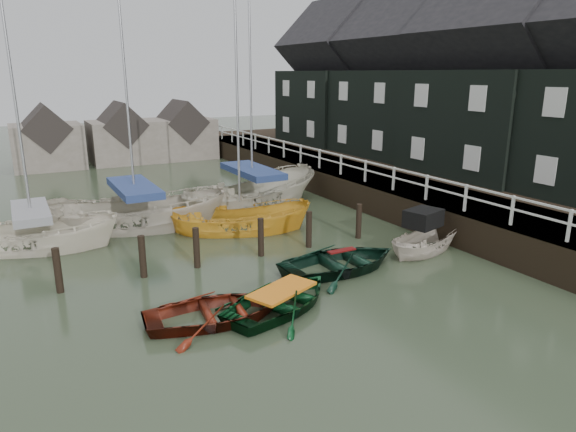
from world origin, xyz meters
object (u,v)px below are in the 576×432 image
motorboat (425,247)px  sailboat_d (253,206)px  sailboat_c (241,230)px  sailboat_a (36,247)px  rowboat_dkgreen (341,270)px  rowboat_green (282,308)px  sailboat_b (137,226)px  rowboat_red (217,320)px

motorboat → sailboat_d: size_ratio=0.31×
sailboat_c → sailboat_a: bearing=101.0°
sailboat_c → sailboat_d: bearing=-9.6°
rowboat_dkgreen → sailboat_a: sailboat_a is taller
rowboat_green → sailboat_b: size_ratio=0.29×
sailboat_a → sailboat_d: (9.77, 1.73, -0.01)m
motorboat → sailboat_b: (-8.73, 8.08, -0.06)m
sailboat_a → sailboat_b: 4.10m
motorboat → sailboat_b: size_ratio=0.30×
sailboat_a → sailboat_b: size_ratio=0.84×
rowboat_dkgreen → motorboat: motorboat is taller
rowboat_dkgreen → sailboat_b: sailboat_b is taller
motorboat → sailboat_a: sailboat_a is taller
rowboat_green → motorboat: (6.94, 1.77, 0.12)m
rowboat_green → rowboat_dkgreen: size_ratio=0.90×
rowboat_green → sailboat_d: sailboat_d is taller
sailboat_a → rowboat_green: bearing=-125.8°
sailboat_c → motorboat: bearing=-115.1°
rowboat_green → sailboat_c: (1.91, 7.32, 0.02)m
rowboat_red → motorboat: 8.94m
rowboat_red → rowboat_dkgreen: bearing=-67.0°
sailboat_c → sailboat_d: 3.91m
motorboat → sailboat_a: size_ratio=0.36×
rowboat_red → sailboat_d: (5.85, 10.44, 0.06)m
rowboat_green → motorboat: bearing=-98.6°
sailboat_d → sailboat_a: bearing=85.1°
rowboat_green → rowboat_dkgreen: (3.10, 1.61, 0.00)m
rowboat_red → rowboat_dkgreen: (4.96, 1.43, 0.00)m
rowboat_red → sailboat_c: sailboat_c is taller
rowboat_dkgreen → sailboat_d: (0.90, 9.01, 0.06)m
sailboat_b → sailboat_d: bearing=-64.2°
rowboat_red → sailboat_d: size_ratio=0.30×
rowboat_red → sailboat_a: (-3.92, 8.71, 0.06)m
sailboat_d → motorboat: bearing=-176.6°
sailboat_b → motorboat: bearing=-114.6°
rowboat_dkgreen → sailboat_a: (-8.88, 7.28, 0.06)m
rowboat_green → rowboat_dkgreen: 3.50m
rowboat_green → sailboat_b: 10.01m
sailboat_a → rowboat_dkgreen: bearing=-108.2°
rowboat_green → sailboat_a: (-5.78, 8.89, 0.06)m
rowboat_green → sailboat_b: bearing=-12.7°
motorboat → sailboat_b: 11.89m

